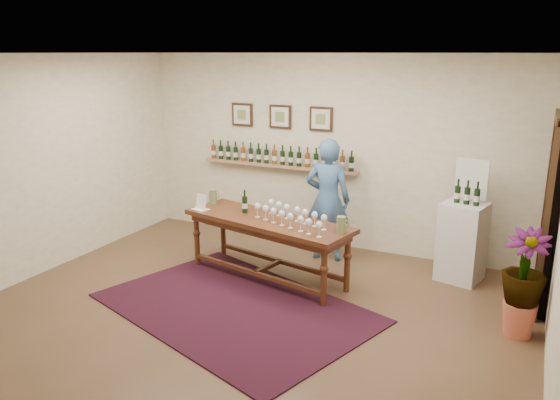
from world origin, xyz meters
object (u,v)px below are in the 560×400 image
at_px(display_pedestal, 462,242).
at_px(person, 328,200).
at_px(tasting_table, 268,228).
at_px(potted_plant, 523,283).

distance_m(display_pedestal, person, 1.83).
relative_size(tasting_table, display_pedestal, 2.34).
xyz_separation_m(potted_plant, person, (-2.54, 1.17, 0.28)).
xyz_separation_m(tasting_table, person, (0.43, 0.97, 0.17)).
height_order(display_pedestal, person, person).
distance_m(potted_plant, person, 2.82).
bearing_deg(tasting_table, person, 78.05).
bearing_deg(display_pedestal, tasting_table, -155.18).
bearing_deg(person, display_pedestal, 172.93).
height_order(tasting_table, display_pedestal, display_pedestal).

